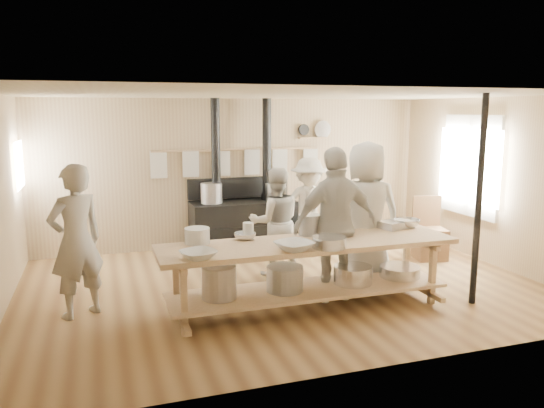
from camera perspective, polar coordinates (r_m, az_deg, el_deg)
name	(u,v)px	position (r m, az deg, el deg)	size (l,w,h in m)	color
ground	(283,286)	(7.41, 1.22, -8.83)	(7.00, 7.00, 0.00)	brown
room_shell	(284,169)	(7.05, 1.27, 3.75)	(7.00, 7.00, 7.00)	tan
window_right	(471,166)	(9.30, 20.59, 3.87)	(0.09, 1.50, 1.65)	beige
left_opening	(19,165)	(8.71, -25.53, 3.82)	(0.00, 0.90, 0.90)	white
stove	(243,220)	(9.22, -3.19, -1.71)	(1.90, 0.75, 2.60)	black
towel_rail	(238,158)	(9.34, -3.67, 4.91)	(3.00, 0.04, 0.47)	#A1855C
back_wall_shelf	(315,132)	(9.82, 4.63, 7.71)	(0.63, 0.14, 0.32)	#A1855C
prep_table	(308,268)	(6.44, 3.85, -6.90)	(3.60, 0.90, 0.85)	#A1855C
support_post	(479,201)	(6.94, 21.35, 0.26)	(0.08, 0.08, 2.60)	black
cook_far_left	(76,241)	(6.54, -20.33, -3.79)	(0.66, 0.43, 1.81)	beige
cook_left	(275,222)	(7.71, 0.38, -1.94)	(0.77, 0.60, 1.59)	beige
cook_center	(365,215)	(7.28, 10.00, -1.17)	(0.98, 0.64, 2.00)	beige
cook_right	(336,225)	(6.71, 6.88, -2.22)	(1.15, 0.48, 1.96)	beige
cook_by_window	(309,207)	(8.82, 3.97, -0.29)	(1.06, 0.61, 1.64)	beige
chair	(429,241)	(9.05, 16.57, -3.79)	(0.57, 0.57, 1.01)	brown
bowl_white_a	(198,255)	(5.66, -7.95, -5.42)	(0.37, 0.37, 0.09)	silver
bowl_steel_a	(245,236)	(6.43, -2.93, -3.49)	(0.27, 0.27, 0.08)	silver
bowl_white_b	(294,246)	(5.94, 2.41, -4.54)	(0.41, 0.41, 0.10)	silver
bowl_steel_b	(406,223)	(7.34, 14.27, -2.00)	(0.35, 0.35, 0.11)	silver
roasting_pan	(396,224)	(7.25, 13.18, -2.15)	(0.43, 0.29, 0.10)	#B2B2B7
mixing_bowl_large	(329,242)	(6.10, 6.17, -4.10)	(0.39, 0.39, 0.12)	silver
bucket_galv	(309,225)	(6.68, 4.05, -2.23)	(0.28, 0.28, 0.26)	gray
deep_bowl_enamel	(197,236)	(6.30, -8.05, -3.40)	(0.30, 0.30, 0.18)	silver
pitcher	(248,231)	(6.43, -2.57, -2.92)	(0.13, 0.13, 0.21)	silver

